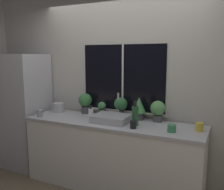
# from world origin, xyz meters

# --- Properties ---
(wall_back) EXTENTS (8.00, 0.09, 2.70)m
(wall_back) POSITION_xyz_m (0.00, 0.71, 1.35)
(wall_back) COLOR #BCB7AD
(wall_back) RESTS_ON ground_plane
(wall_left) EXTENTS (0.06, 7.00, 2.70)m
(wall_left) POSITION_xyz_m (-2.26, 1.50, 1.35)
(wall_left) COLOR #BCB7AD
(wall_left) RESTS_ON ground_plane
(counter) EXTENTS (2.37, 0.66, 0.91)m
(counter) POSITION_xyz_m (0.00, 0.32, 0.45)
(counter) COLOR white
(counter) RESTS_ON ground_plane
(refrigerator) EXTENTS (0.75, 0.64, 1.78)m
(refrigerator) POSITION_xyz_m (-1.61, 0.35, 0.89)
(refrigerator) COLOR #B7B7BC
(refrigerator) RESTS_ON ground_plane
(sink) EXTENTS (0.46, 0.42, 0.35)m
(sink) POSITION_xyz_m (0.00, 0.31, 0.95)
(sink) COLOR #ADADB2
(sink) RESTS_ON counter
(potted_plant_far_left) EXTENTS (0.20, 0.20, 0.30)m
(potted_plant_far_left) POSITION_xyz_m (-0.56, 0.57, 1.09)
(potted_plant_far_left) COLOR #4C4C51
(potted_plant_far_left) RESTS_ON counter
(potted_plant_left) EXTENTS (0.13, 0.13, 0.20)m
(potted_plant_left) POSITION_xyz_m (-0.28, 0.57, 1.00)
(potted_plant_left) COLOR #4C4C51
(potted_plant_left) RESTS_ON counter
(potted_plant_center) EXTENTS (0.18, 0.18, 0.28)m
(potted_plant_center) POSITION_xyz_m (0.01, 0.57, 1.08)
(potted_plant_center) COLOR #4C4C51
(potted_plant_center) RESTS_ON counter
(potted_plant_right) EXTENTS (0.18, 0.18, 0.30)m
(potted_plant_right) POSITION_xyz_m (0.28, 0.57, 1.08)
(potted_plant_right) COLOR #4C4C51
(potted_plant_right) RESTS_ON counter
(potted_plant_far_right) EXTENTS (0.19, 0.19, 0.27)m
(potted_plant_far_right) POSITION_xyz_m (0.54, 0.57, 1.07)
(potted_plant_far_right) COLOR #4C4C51
(potted_plant_far_right) RESTS_ON counter
(soap_bottle) EXTENTS (0.07, 0.07, 0.19)m
(soap_bottle) POSITION_xyz_m (-0.30, 0.29, 0.99)
(soap_bottle) COLOR white
(soap_bottle) RESTS_ON counter
(bottle_tall) EXTENTS (0.08, 0.08, 0.31)m
(bottle_tall) POSITION_xyz_m (0.34, 0.27, 1.04)
(bottle_tall) COLOR #235128
(bottle_tall) RESTS_ON counter
(mug_yellow) EXTENTS (0.09, 0.09, 0.10)m
(mug_yellow) POSITION_xyz_m (1.08, 0.37, 0.96)
(mug_yellow) COLOR gold
(mug_yellow) RESTS_ON counter
(mug_grey) EXTENTS (0.08, 0.08, 0.10)m
(mug_grey) POSITION_xyz_m (-1.03, 0.12, 0.96)
(mug_grey) COLOR gray
(mug_grey) RESTS_ON counter
(mug_green) EXTENTS (0.10, 0.10, 0.09)m
(mug_green) POSITION_xyz_m (0.80, 0.20, 0.95)
(mug_green) COLOR #38844C
(mug_green) RESTS_ON counter
(mug_black) EXTENTS (0.08, 0.08, 0.09)m
(mug_black) POSITION_xyz_m (0.36, 0.14, 0.96)
(mug_black) COLOR black
(mug_black) RESTS_ON counter
(kettle) EXTENTS (0.18, 0.18, 0.15)m
(kettle) POSITION_xyz_m (-0.98, 0.47, 0.98)
(kettle) COLOR #B2B2B7
(kettle) RESTS_ON counter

